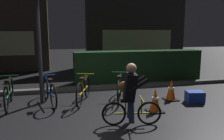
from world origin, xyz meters
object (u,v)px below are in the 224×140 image
object	(u,v)px
parked_bike_left_mid	(9,93)
street_post	(39,51)
parked_bike_center_left	(49,91)
traffic_cone_far	(171,90)
blue_crate	(195,97)
cyclist	(130,94)
parked_bike_right_mid	(120,88)
parked_bike_center_right	(84,90)
traffic_cone_near	(155,100)

from	to	relation	value
parked_bike_left_mid	street_post	bearing A→B (deg)	-87.03
parked_bike_center_left	traffic_cone_far	bearing A→B (deg)	-111.63
blue_crate	cyclist	bearing A→B (deg)	-154.88
parked_bike_left_mid	cyclist	bearing A→B (deg)	-129.31
parked_bike_center_left	cyclist	bearing A→B (deg)	-151.23
parked_bike_right_mid	blue_crate	bearing A→B (deg)	-89.96
parked_bike_center_right	cyclist	world-z (taller)	cyclist
street_post	traffic_cone_far	distance (m)	3.62
parked_bike_center_right	traffic_cone_near	distance (m)	1.89
parked_bike_center_left	street_post	bearing A→B (deg)	36.65
parked_bike_center_left	parked_bike_center_right	world-z (taller)	parked_bike_center_right
street_post	parked_bike_right_mid	distance (m)	2.29
street_post	parked_bike_center_right	size ratio (longest dim) A/B	1.80
street_post	traffic_cone_near	bearing A→B (deg)	-26.46
parked_bike_center_left	traffic_cone_far	world-z (taller)	parked_bike_center_left
parked_bike_center_left	traffic_cone_far	distance (m)	3.23
traffic_cone_near	blue_crate	world-z (taller)	traffic_cone_near
parked_bike_center_left	blue_crate	xyz separation A→B (m)	(3.71, -0.74, -0.18)
parked_bike_left_mid	cyclist	world-z (taller)	cyclist
street_post	cyclist	distance (m)	2.72
parked_bike_right_mid	cyclist	xyz separation A→B (m)	(-0.21, -1.60, 0.29)
street_post	parked_bike_right_mid	bearing A→B (deg)	-7.89
traffic_cone_far	parked_bike_center_right	bearing A→B (deg)	171.53
parked_bike_center_left	traffic_cone_near	distance (m)	2.67
parked_bike_center_right	traffic_cone_far	bearing A→B (deg)	-80.21
parked_bike_center_left	traffic_cone_near	size ratio (longest dim) A/B	2.75
parked_bike_center_left	traffic_cone_far	xyz separation A→B (m)	(3.21, -0.40, -0.05)
cyclist	parked_bike_center_left	bearing A→B (deg)	143.59
parked_bike_left_mid	cyclist	xyz separation A→B (m)	(2.59, -1.77, 0.29)
traffic_cone_near	cyclist	world-z (taller)	cyclist
traffic_cone_near	traffic_cone_far	bearing A→B (deg)	43.02
blue_crate	traffic_cone_near	bearing A→B (deg)	-162.90
parked_bike_center_right	traffic_cone_near	xyz separation A→B (m)	(1.54, -1.09, -0.07)
street_post	blue_crate	size ratio (longest dim) A/B	6.17
parked_bike_center_left	parked_bike_center_right	size ratio (longest dim) A/B	1.01
parked_bike_center_right	blue_crate	distance (m)	2.93
parked_bike_left_mid	blue_crate	bearing A→B (deg)	-104.56
traffic_cone_far	parked_bike_left_mid	bearing A→B (deg)	173.85
traffic_cone_near	blue_crate	xyz separation A→B (m)	(1.30, 0.40, -0.12)
parked_bike_center_right	parked_bike_right_mid	size ratio (longest dim) A/B	0.97
traffic_cone_near	traffic_cone_far	world-z (taller)	traffic_cone_far
parked_bike_left_mid	parked_bike_right_mid	world-z (taller)	parked_bike_right_mid
street_post	parked_bike_right_mid	size ratio (longest dim) A/B	1.75
parked_bike_right_mid	traffic_cone_near	xyz separation A→B (m)	(0.58, -1.02, -0.07)
parked_bike_left_mid	parked_bike_center_right	world-z (taller)	parked_bike_left_mid
street_post	cyclist	xyz separation A→B (m)	(1.82, -1.88, -0.73)
cyclist	blue_crate	bearing A→B (deg)	35.38
parked_bike_right_mid	cyclist	bearing A→B (deg)	-169.26
parked_bike_left_mid	parked_bike_right_mid	bearing A→B (deg)	-98.51
blue_crate	cyclist	distance (m)	2.36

